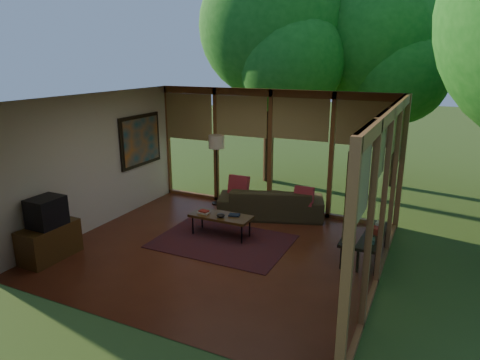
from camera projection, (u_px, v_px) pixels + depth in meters
The scene contains 25 objects.
floor at pixel (218, 250), 7.73m from camera, with size 5.50×5.50×0.00m, color brown.
ceiling at pixel (216, 99), 6.98m from camera, with size 5.50×5.50×0.00m, color silver.
wall_left at pixel (95, 162), 8.49m from camera, with size 0.04×5.00×2.70m, color beige.
wall_front at pixel (119, 229), 5.19m from camera, with size 5.50×0.04×2.70m, color beige.
window_wall_back at pixel (270, 151), 9.53m from camera, with size 5.50×0.12×2.70m, color brown.
window_wall_right at pixel (383, 200), 6.22m from camera, with size 0.12×5.00×2.70m, color brown.
tree_nw at pixel (271, 27), 11.05m from camera, with size 3.75×3.75×6.00m.
tree_ne at pixel (378, 44), 10.99m from camera, with size 3.33×3.33×5.37m.
rug at pixel (223, 241), 8.08m from camera, with size 2.47×1.75×0.01m, color maroon.
sofa at pixel (271, 202), 9.28m from camera, with size 2.24×0.88×0.65m, color #3D361E.
pillow_left at pixel (239, 186), 9.47m from camera, with size 0.45×0.15×0.45m, color maroon.
pillow_right at pixel (304, 196), 8.86m from camera, with size 0.40×0.13×0.40m, color maroon.
ct_book_lower at pixel (204, 212), 8.34m from camera, with size 0.21×0.16×0.03m, color beige.
ct_book_upper at pixel (204, 211), 8.33m from camera, with size 0.17×0.13×0.03m, color maroon.
ct_book_side at pixel (234, 215), 8.20m from camera, with size 0.20×0.15×0.03m, color #151F2F.
ct_bowl at pixel (221, 215), 8.12m from camera, with size 0.16×0.16×0.07m, color black.
media_cabinet at pixel (50, 242), 7.35m from camera, with size 0.50×1.00×0.60m, color #523616.
television at pixel (46, 212), 7.19m from camera, with size 0.45×0.55×0.50m, color black.
console_book_a at pixel (360, 239), 6.99m from camera, with size 0.20×0.15×0.07m, color #355D56.
console_book_b at pixel (365, 229), 7.38m from camera, with size 0.23×0.17×0.10m, color maroon.
console_book_c at pixel (368, 222), 7.73m from camera, with size 0.21×0.15×0.06m, color beige.
floor_lamp at pixel (216, 146), 9.79m from camera, with size 0.36×0.36×1.65m.
coffee_table at pixel (221, 217), 8.25m from camera, with size 1.20×0.50×0.43m.
side_console at pixel (364, 235), 7.36m from camera, with size 0.60×1.40×0.46m.
wall_painting at pixel (141, 140), 9.64m from camera, with size 0.06×1.35×1.15m.
Camera 1 is at (3.40, -6.22, 3.35)m, focal length 32.00 mm.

